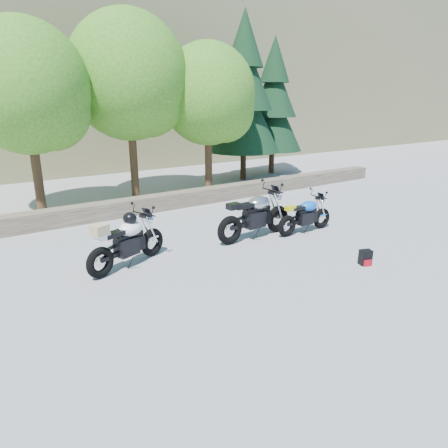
{
  "coord_description": "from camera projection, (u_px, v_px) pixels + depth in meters",
  "views": [
    {
      "loc": [
        -4.66,
        -6.07,
        3.39
      ],
      "look_at": [
        0.2,
        1.0,
        0.75
      ],
      "focal_mm": 32.0,
      "sensor_mm": 36.0,
      "label": 1
    }
  ],
  "objects": [
    {
      "name": "ground",
      "position": [
        243.0,
        272.0,
        8.3
      ],
      "size": [
        90.0,
        90.0,
        0.0
      ],
      "primitive_type": "plane",
      "color": "gray",
      "rests_on": "ground"
    },
    {
      "name": "tree_decid_left",
      "position": [
        30.0,
        93.0,
        11.55
      ],
      "size": [
        3.67,
        3.67,
        5.62
      ],
      "color": "#382314",
      "rests_on": "ground"
    },
    {
      "name": "silver_bike",
      "position": [
        255.0,
        216.0,
        10.22
      ],
      "size": [
        2.37,
        0.75,
        1.19
      ],
      "rotation": [
        0.0,
        0.0,
        0.05
      ],
      "color": "black",
      "rests_on": "ground"
    },
    {
      "name": "stone_wall",
      "position": [
        138.0,
        206.0,
        12.55
      ],
      "size": [
        22.0,
        0.55,
        0.5
      ],
      "primitive_type": "cube",
      "color": "#483C30",
      "rests_on": "ground"
    },
    {
      "name": "conifer_near",
      "position": [
        244.0,
        94.0,
        17.03
      ],
      "size": [
        3.17,
        3.17,
        7.06
      ],
      "color": "#382314",
      "rests_on": "ground"
    },
    {
      "name": "hillside",
      "position": [
        50.0,
        44.0,
        29.76
      ],
      "size": [
        80.0,
        30.0,
        15.0
      ],
      "primitive_type": "cube",
      "color": "olive",
      "rests_on": "ground"
    },
    {
      "name": "white_bike",
      "position": [
        127.0,
        241.0,
        8.42
      ],
      "size": [
        2.02,
        0.96,
        1.17
      ],
      "rotation": [
        0.0,
        0.0,
        0.37
      ],
      "color": "black",
      "rests_on": "ground"
    },
    {
      "name": "tree_decid_mid",
      "position": [
        132.0,
        81.0,
        13.53
      ],
      "size": [
        4.08,
        4.08,
        6.24
      ],
      "color": "#382314",
      "rests_on": "ground"
    },
    {
      "name": "conifer_far",
      "position": [
        273.0,
        104.0,
        18.81
      ],
      "size": [
        2.82,
        2.82,
        6.27
      ],
      "color": "#382314",
      "rests_on": "ground"
    },
    {
      "name": "blue_bike",
      "position": [
        306.0,
        216.0,
        10.68
      ],
      "size": [
        1.86,
        0.59,
        0.94
      ],
      "rotation": [
        0.0,
        0.0,
        -0.01
      ],
      "color": "black",
      "rests_on": "ground"
    },
    {
      "name": "tree_decid_right",
      "position": [
        211.0,
        98.0,
        14.74
      ],
      "size": [
        3.54,
        3.54,
        5.41
      ],
      "color": "#382314",
      "rests_on": "ground"
    },
    {
      "name": "backpack",
      "position": [
        365.0,
        258.0,
        8.61
      ],
      "size": [
        0.29,
        0.27,
        0.33
      ],
      "rotation": [
        0.0,
        0.0,
        -0.34
      ],
      "color": "black",
      "rests_on": "ground"
    }
  ]
}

